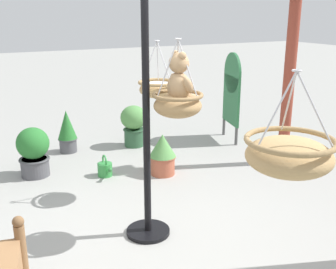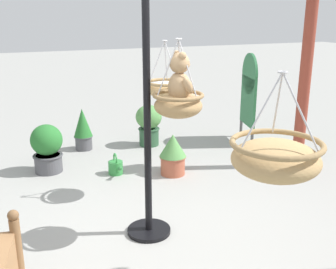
{
  "view_description": "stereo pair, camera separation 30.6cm",
  "coord_description": "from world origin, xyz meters",
  "px_view_note": "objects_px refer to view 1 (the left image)",
  "views": [
    {
      "loc": [
        3.21,
        -1.56,
        2.18
      ],
      "look_at": [
        -0.01,
        0.07,
        1.08
      ],
      "focal_mm": 43.71,
      "sensor_mm": 36.0,
      "label": 1
    },
    {
      "loc": [
        3.34,
        -1.28,
        2.18
      ],
      "look_at": [
        -0.01,
        0.07,
        1.08
      ],
      "focal_mm": 43.71,
      "sensor_mm": 36.0,
      "label": 2
    }
  ],
  "objects_px": {
    "potted_plant_trailing_ivy": "(34,151)",
    "display_sign_board": "(232,89)",
    "hanging_basket_right_low": "(289,154)",
    "watering_can": "(105,169)",
    "potted_plant_bushy_green": "(163,154)",
    "hanging_basket_with_teddy": "(178,104)",
    "teddy_bear": "(180,81)",
    "hanging_basket_left_high": "(157,88)",
    "display_pole_central": "(147,157)",
    "potted_plant_fern_front": "(67,131)",
    "potted_plant_small_succulent": "(134,124)",
    "greenhouse_pillar_left": "(289,79)"
  },
  "relations": [
    {
      "from": "potted_plant_bushy_green",
      "to": "potted_plant_small_succulent",
      "type": "height_order",
      "value": "potted_plant_small_succulent"
    },
    {
      "from": "hanging_basket_left_high",
      "to": "potted_plant_trailing_ivy",
      "type": "xyz_separation_m",
      "value": [
        -1.28,
        -1.25,
        -0.97
      ]
    },
    {
      "from": "potted_plant_bushy_green",
      "to": "display_sign_board",
      "type": "distance_m",
      "value": 2.04
    },
    {
      "from": "potted_plant_trailing_ivy",
      "to": "potted_plant_bushy_green",
      "type": "bearing_deg",
      "value": 64.98
    },
    {
      "from": "potted_plant_small_succulent",
      "to": "potted_plant_fern_front",
      "type": "bearing_deg",
      "value": -100.16
    },
    {
      "from": "potted_plant_bushy_green",
      "to": "hanging_basket_with_teddy",
      "type": "bearing_deg",
      "value": -21.04
    },
    {
      "from": "teddy_bear",
      "to": "greenhouse_pillar_left",
      "type": "distance_m",
      "value": 2.6
    },
    {
      "from": "teddy_bear",
      "to": "potted_plant_fern_front",
      "type": "distance_m",
      "value": 3.26
    },
    {
      "from": "hanging_basket_with_teddy",
      "to": "hanging_basket_left_high",
      "type": "height_order",
      "value": "hanging_basket_with_teddy"
    },
    {
      "from": "potted_plant_fern_front",
      "to": "watering_can",
      "type": "xyz_separation_m",
      "value": [
        1.22,
        0.21,
        -0.24
      ]
    },
    {
      "from": "display_sign_board",
      "to": "potted_plant_fern_front",
      "type": "bearing_deg",
      "value": -103.32
    },
    {
      "from": "potted_plant_small_succulent",
      "to": "watering_can",
      "type": "relative_size",
      "value": 1.95
    },
    {
      "from": "hanging_basket_right_low",
      "to": "potted_plant_small_succulent",
      "type": "height_order",
      "value": "hanging_basket_right_low"
    },
    {
      "from": "hanging_basket_right_low",
      "to": "greenhouse_pillar_left",
      "type": "xyz_separation_m",
      "value": [
        -2.49,
        2.3,
        -0.05
      ]
    },
    {
      "from": "display_pole_central",
      "to": "hanging_basket_left_high",
      "type": "distance_m",
      "value": 1.06
    },
    {
      "from": "display_pole_central",
      "to": "potted_plant_trailing_ivy",
      "type": "relative_size",
      "value": 3.8
    },
    {
      "from": "potted_plant_fern_front",
      "to": "potted_plant_bushy_green",
      "type": "relative_size",
      "value": 1.18
    },
    {
      "from": "display_pole_central",
      "to": "hanging_basket_left_high",
      "type": "relative_size",
      "value": 3.99
    },
    {
      "from": "potted_plant_fern_front",
      "to": "watering_can",
      "type": "distance_m",
      "value": 1.26
    },
    {
      "from": "hanging_basket_right_low",
      "to": "watering_can",
      "type": "bearing_deg",
      "value": -176.06
    },
    {
      "from": "hanging_basket_right_low",
      "to": "potted_plant_trailing_ivy",
      "type": "relative_size",
      "value": 0.99
    },
    {
      "from": "teddy_bear",
      "to": "hanging_basket_right_low",
      "type": "distance_m",
      "value": 1.42
    },
    {
      "from": "display_pole_central",
      "to": "hanging_basket_right_low",
      "type": "height_order",
      "value": "display_pole_central"
    },
    {
      "from": "hanging_basket_with_teddy",
      "to": "potted_plant_trailing_ivy",
      "type": "xyz_separation_m",
      "value": [
        -2.23,
        -1.01,
        -1.0
      ]
    },
    {
      "from": "display_pole_central",
      "to": "greenhouse_pillar_left",
      "type": "relative_size",
      "value": 1.0
    },
    {
      "from": "hanging_basket_with_teddy",
      "to": "potted_plant_fern_front",
      "type": "bearing_deg",
      "value": -173.07
    },
    {
      "from": "potted_plant_bushy_green",
      "to": "teddy_bear",
      "type": "bearing_deg",
      "value": -20.27
    },
    {
      "from": "hanging_basket_right_low",
      "to": "watering_can",
      "type": "distance_m",
      "value": 3.4
    },
    {
      "from": "potted_plant_small_succulent",
      "to": "display_sign_board",
      "type": "height_order",
      "value": "display_sign_board"
    },
    {
      "from": "hanging_basket_with_teddy",
      "to": "greenhouse_pillar_left",
      "type": "height_order",
      "value": "greenhouse_pillar_left"
    },
    {
      "from": "hanging_basket_left_high",
      "to": "greenhouse_pillar_left",
      "type": "xyz_separation_m",
      "value": [
        -0.15,
        2.12,
        -0.08
      ]
    },
    {
      "from": "potted_plant_bushy_green",
      "to": "potted_plant_fern_front",
      "type": "bearing_deg",
      "value": -148.17
    },
    {
      "from": "greenhouse_pillar_left",
      "to": "watering_can",
      "type": "distance_m",
      "value": 2.85
    },
    {
      "from": "greenhouse_pillar_left",
      "to": "potted_plant_bushy_green",
      "type": "distance_m",
      "value": 2.06
    },
    {
      "from": "hanging_basket_right_low",
      "to": "hanging_basket_with_teddy",
      "type": "bearing_deg",
      "value": -177.49
    },
    {
      "from": "teddy_bear",
      "to": "hanging_basket_left_high",
      "type": "distance_m",
      "value": 1.0
    },
    {
      "from": "teddy_bear",
      "to": "hanging_basket_right_low",
      "type": "height_order",
      "value": "hanging_basket_right_low"
    },
    {
      "from": "hanging_basket_left_high",
      "to": "hanging_basket_right_low",
      "type": "bearing_deg",
      "value": -4.42
    },
    {
      "from": "potted_plant_trailing_ivy",
      "to": "display_sign_board",
      "type": "relative_size",
      "value": 0.45
    },
    {
      "from": "hanging_basket_right_low",
      "to": "greenhouse_pillar_left",
      "type": "relative_size",
      "value": 0.26
    },
    {
      "from": "potted_plant_fern_front",
      "to": "potted_plant_small_succulent",
      "type": "distance_m",
      "value": 1.07
    },
    {
      "from": "hanging_basket_with_teddy",
      "to": "teddy_bear",
      "type": "distance_m",
      "value": 0.21
    },
    {
      "from": "display_pole_central",
      "to": "watering_can",
      "type": "distance_m",
      "value": 1.79
    },
    {
      "from": "teddy_bear",
      "to": "greenhouse_pillar_left",
      "type": "bearing_deg",
      "value": 115.06
    },
    {
      "from": "hanging_basket_with_teddy",
      "to": "hanging_basket_right_low",
      "type": "distance_m",
      "value": 1.4
    },
    {
      "from": "hanging_basket_with_teddy",
      "to": "potted_plant_small_succulent",
      "type": "relative_size",
      "value": 1.05
    },
    {
      "from": "hanging_basket_with_teddy",
      "to": "hanging_basket_right_low",
      "type": "xyz_separation_m",
      "value": [
        1.39,
        0.06,
        -0.05
      ]
    },
    {
      "from": "greenhouse_pillar_left",
      "to": "hanging_basket_right_low",
      "type": "bearing_deg",
      "value": -42.78
    },
    {
      "from": "teddy_bear",
      "to": "hanging_basket_right_low",
      "type": "bearing_deg",
      "value": 1.57
    },
    {
      "from": "hanging_basket_left_high",
      "to": "display_sign_board",
      "type": "distance_m",
      "value": 2.55
    }
  ]
}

